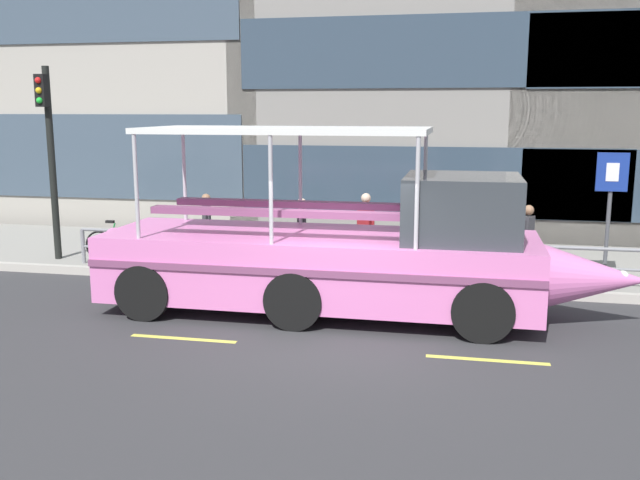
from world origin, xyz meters
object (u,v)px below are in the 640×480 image
at_px(pedestrian_near_bow, 528,234).
at_px(pedestrian_mid_right, 302,226).
at_px(pedestrian_mid_left, 366,221).
at_px(traffic_light_pole, 49,145).
at_px(parking_sign, 610,196).
at_px(pedestrian_near_stern, 207,219).
at_px(leaned_bicycle, 120,246).
at_px(duck_tour_boat, 350,255).

height_order(pedestrian_near_bow, pedestrian_mid_right, pedestrian_mid_right).
bearing_deg(pedestrian_mid_right, pedestrian_near_bow, -0.71).
distance_m(pedestrian_near_bow, pedestrian_mid_left, 3.57).
distance_m(traffic_light_pole, parking_sign, 12.23).
bearing_deg(pedestrian_near_bow, pedestrian_near_stern, 174.88).
xyz_separation_m(leaned_bicycle, pedestrian_near_stern, (1.78, 0.95, 0.54)).
relative_size(leaned_bicycle, pedestrian_near_bow, 1.14).
xyz_separation_m(pedestrian_near_bow, pedestrian_near_stern, (-7.31, 0.66, -0.01)).
relative_size(pedestrian_near_bow, pedestrian_mid_right, 0.99).
distance_m(duck_tour_boat, pedestrian_mid_right, 3.22).
bearing_deg(traffic_light_pole, pedestrian_mid_right, 4.05).
distance_m(leaned_bicycle, pedestrian_mid_left, 5.71).
bearing_deg(leaned_bicycle, pedestrian_near_stern, 28.17).
bearing_deg(duck_tour_boat, leaned_bicycle, 156.99).
bearing_deg(duck_tour_boat, pedestrian_near_bow, 39.94).
height_order(pedestrian_mid_left, pedestrian_near_stern, pedestrian_mid_left).
relative_size(pedestrian_mid_right, pedestrian_near_stern, 1.02).
height_order(parking_sign, leaned_bicycle, parking_sign).
bearing_deg(pedestrian_mid_right, parking_sign, -2.67).
bearing_deg(traffic_light_pole, pedestrian_mid_left, 8.48).
bearing_deg(pedestrian_mid_left, parking_sign, -10.78).
bearing_deg(parking_sign, traffic_light_pole, -179.45).
bearing_deg(leaned_bicycle, pedestrian_mid_right, 4.81).
bearing_deg(pedestrian_mid_right, duck_tour_boat, -61.22).
xyz_separation_m(parking_sign, pedestrian_near_bow, (-1.51, 0.24, -0.87)).
distance_m(parking_sign, pedestrian_near_bow, 1.76).
distance_m(traffic_light_pole, pedestrian_mid_left, 7.47).
relative_size(pedestrian_near_bow, pedestrian_mid_left, 0.95).
xyz_separation_m(duck_tour_boat, pedestrian_near_bow, (3.29, 2.76, 0.01)).
bearing_deg(parking_sign, pedestrian_mid_left, 169.22).
bearing_deg(traffic_light_pole, duck_tour_boat, -18.01).
height_order(leaned_bicycle, pedestrian_near_bow, pedestrian_near_bow).
relative_size(duck_tour_boat, pedestrian_mid_left, 6.00).
height_order(traffic_light_pole, pedestrian_mid_left, traffic_light_pole).
relative_size(parking_sign, pedestrian_near_bow, 1.72).
xyz_separation_m(parking_sign, pedestrian_near_stern, (-8.82, 0.89, -0.88)).
height_order(pedestrian_mid_left, pedestrian_mid_right, pedestrian_mid_left).
bearing_deg(duck_tour_boat, pedestrian_mid_right, 118.78).
height_order(parking_sign, pedestrian_near_stern, parking_sign).
distance_m(pedestrian_near_bow, pedestrian_mid_right, 4.84).
relative_size(parking_sign, leaned_bicycle, 1.52).
bearing_deg(leaned_bicycle, duck_tour_boat, -23.01).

